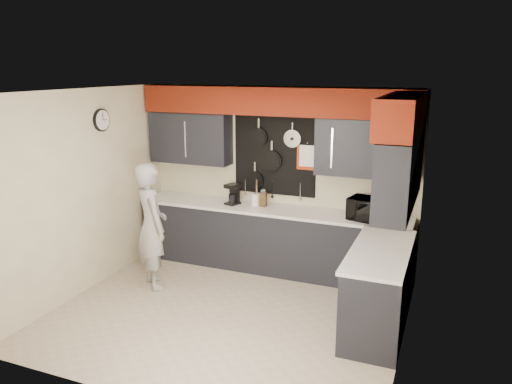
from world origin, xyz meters
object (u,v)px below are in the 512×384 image
at_px(coffee_maker, 233,193).
at_px(microwave, 370,209).
at_px(knife_block, 263,200).
at_px(person, 152,226).
at_px(utensil_crock, 256,199).

bearing_deg(coffee_maker, microwave, 16.84).
xyz_separation_m(knife_block, person, (-1.12, -1.15, -0.18)).
height_order(utensil_crock, person, person).
bearing_deg(person, coffee_maker, -81.09).
relative_size(microwave, coffee_maker, 1.77).
bearing_deg(utensil_crock, person, -130.42).
bearing_deg(coffee_maker, knife_block, 23.03).
distance_m(microwave, person, 2.85).
xyz_separation_m(microwave, coffee_maker, (-1.97, 0.07, 0.01)).
bearing_deg(knife_block, person, -140.55).
xyz_separation_m(coffee_maker, person, (-0.67, -1.12, -0.24)).
bearing_deg(knife_block, microwave, -10.27).
bearing_deg(knife_block, utensil_crock, 164.73).
relative_size(knife_block, person, 0.12).
bearing_deg(microwave, coffee_maker, -169.81).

